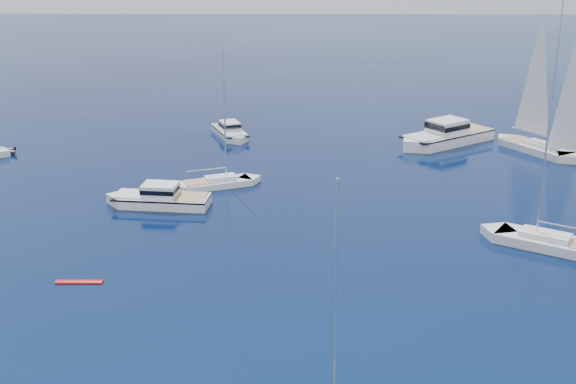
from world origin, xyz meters
name	(u,v)px	position (x,y,z in m)	size (l,w,h in m)	color
motor_cruiser_centre	(159,206)	(-10.73, 29.78, 0.00)	(3.07, 10.03, 2.63)	white
motor_cruiser_distant	(444,144)	(18.54, 51.24, 0.00)	(4.18, 13.65, 3.58)	silver
motor_cruiser_horizon	(230,137)	(-6.47, 54.05, 0.00)	(2.69, 8.80, 2.31)	silver
sailboat_mid_r	(550,248)	(21.23, 20.76, 0.00)	(3.04, 11.69, 17.19)	silver
sailboat_centre	(217,186)	(-6.07, 35.30, 0.00)	(2.39, 9.21, 13.53)	white
sailboat_sails_r	(537,152)	(28.18, 47.90, 0.00)	(3.16, 12.16, 17.88)	silver
kayak_orange	(79,283)	(-13.46, 14.02, 0.00)	(0.56, 3.24, 0.30)	red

